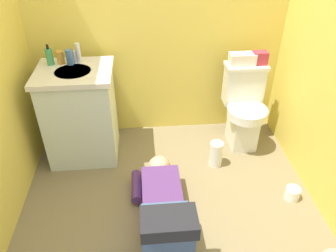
# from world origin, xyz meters

# --- Properties ---
(ground_plane) EXTENTS (2.71, 3.07, 0.04)m
(ground_plane) POSITION_xyz_m (0.00, 0.00, -0.02)
(ground_plane) COLOR olive
(wall_back) EXTENTS (2.37, 0.08, 2.40)m
(wall_back) POSITION_xyz_m (0.00, 1.08, 1.20)
(wall_back) COLOR #E6CA50
(wall_back) RESTS_ON ground_plane
(toilet) EXTENTS (0.36, 0.46, 0.75)m
(toilet) POSITION_xyz_m (0.74, 0.73, 0.37)
(toilet) COLOR silver
(toilet) RESTS_ON ground_plane
(vanity_cabinet) EXTENTS (0.60, 0.52, 0.82)m
(vanity_cabinet) POSITION_xyz_m (-0.69, 0.68, 0.42)
(vanity_cabinet) COLOR silver
(vanity_cabinet) RESTS_ON ground_plane
(faucet) EXTENTS (0.02, 0.02, 0.10)m
(faucet) POSITION_xyz_m (-0.69, 0.82, 0.87)
(faucet) COLOR silver
(faucet) RESTS_ON vanity_cabinet
(person_plumber) EXTENTS (0.39, 1.06, 0.52)m
(person_plumber) POSITION_xyz_m (-0.06, -0.20, 0.18)
(person_plumber) COLOR #512D6B
(person_plumber) RESTS_ON ground_plane
(tissue_box) EXTENTS (0.22, 0.11, 0.10)m
(tissue_box) POSITION_xyz_m (0.69, 0.82, 0.80)
(tissue_box) COLOR silver
(tissue_box) RESTS_ON toilet
(toiletry_bag) EXTENTS (0.12, 0.09, 0.11)m
(toiletry_bag) POSITION_xyz_m (0.84, 0.82, 0.81)
(toiletry_bag) COLOR #B22D3F
(toiletry_bag) RESTS_ON toilet
(soap_dispenser) EXTENTS (0.06, 0.06, 0.17)m
(soap_dispenser) POSITION_xyz_m (-0.88, 0.80, 0.89)
(soap_dispenser) COLOR #3F975C
(soap_dispenser) RESTS_ON vanity_cabinet
(bottle_amber) EXTENTS (0.06, 0.06, 0.10)m
(bottle_amber) POSITION_xyz_m (-0.80, 0.82, 0.87)
(bottle_amber) COLOR gold
(bottle_amber) RESTS_ON vanity_cabinet
(bottle_blue) EXTENTS (0.05, 0.05, 0.12)m
(bottle_blue) POSITION_xyz_m (-0.73, 0.79, 0.88)
(bottle_blue) COLOR #426BB0
(bottle_blue) RESTS_ON vanity_cabinet
(bottle_clear) EXTENTS (0.04, 0.04, 0.16)m
(bottle_clear) POSITION_xyz_m (-0.66, 0.84, 0.90)
(bottle_clear) COLOR silver
(bottle_clear) RESTS_ON vanity_cabinet
(paper_towel_roll) EXTENTS (0.11, 0.11, 0.23)m
(paper_towel_roll) POSITION_xyz_m (0.44, 0.41, 0.12)
(paper_towel_roll) COLOR white
(paper_towel_roll) RESTS_ON ground_plane
(toilet_paper_roll) EXTENTS (0.11, 0.11, 0.10)m
(toilet_paper_roll) POSITION_xyz_m (0.95, -0.03, 0.05)
(toilet_paper_roll) COLOR white
(toilet_paper_roll) RESTS_ON ground_plane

